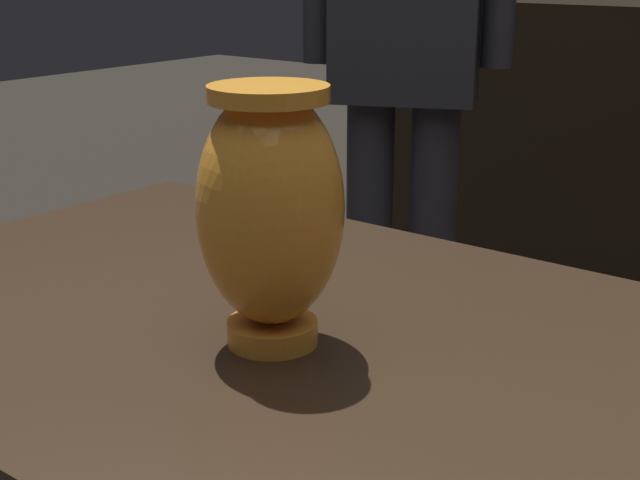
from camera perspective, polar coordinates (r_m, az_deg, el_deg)
vase_centerpiece at (r=0.79m, az=-3.15°, el=1.97°), size 0.13×0.13×0.23m
visitor_near_left at (r=2.06m, az=5.45°, el=13.11°), size 0.43×0.30×1.65m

